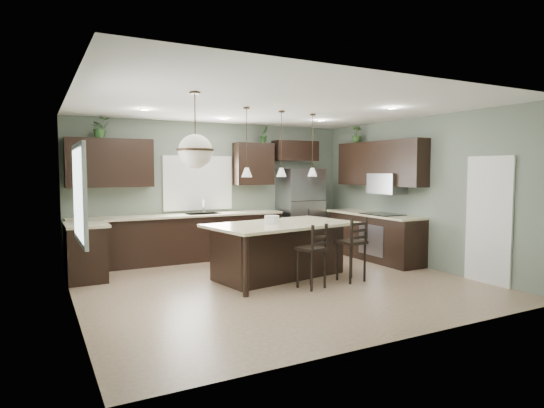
{
  "coord_description": "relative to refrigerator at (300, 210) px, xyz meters",
  "views": [
    {
      "loc": [
        -3.43,
        -6.29,
        1.81
      ],
      "look_at": [
        0.1,
        0.4,
        1.25
      ],
      "focal_mm": 30.0,
      "sensor_mm": 36.0,
      "label": 1
    }
  ],
  "objects": [
    {
      "name": "bar_stool_center",
      "position": [
        -1.56,
        -2.91,
        -0.42
      ],
      "size": [
        0.45,
        0.45,
        1.01
      ],
      "primitive_type": "cube",
      "rotation": [
        0.0,
        0.0,
        0.24
      ],
      "color": "black",
      "rests_on": "ground"
    },
    {
      "name": "faucet",
      "position": [
        -2.27,
        -0.02,
        0.16
      ],
      "size": [
        0.02,
        0.02,
        0.28
      ],
      "primitive_type": "cylinder",
      "color": "silver",
      "rests_on": "back_countertop"
    },
    {
      "name": "pendant_right",
      "position": [
        -0.93,
        -1.95,
        1.32
      ],
      "size": [
        0.17,
        0.17,
        1.1
      ],
      "primitive_type": null,
      "color": "white",
      "rests_on": "room_shell"
    },
    {
      "name": "bar_stool_right",
      "position": [
        -0.75,
        -2.84,
        -0.4
      ],
      "size": [
        0.43,
        0.43,
        1.06
      ],
      "primitive_type": "cube",
      "rotation": [
        0.0,
        0.0,
        0.09
      ],
      "color": "black",
      "rests_on": "ground"
    },
    {
      "name": "sink_inset",
      "position": [
        -2.27,
        0.01,
        0.01
      ],
      "size": [
        0.7,
        0.45,
        0.01
      ],
      "primitive_type": "cube",
      "color": "gray",
      "rests_on": "back_countertop"
    },
    {
      "name": "plant_right_wall",
      "position": [
        0.93,
        -0.82,
        1.66
      ],
      "size": [
        0.24,
        0.24,
        0.38
      ],
      "primitive_type": "imported",
      "rotation": [
        0.0,
        0.0,
        -0.13
      ],
      "color": "#325425",
      "rests_on": "right_upper_cabs"
    },
    {
      "name": "pendant_left",
      "position": [
        -2.31,
        -2.19,
        1.32
      ],
      "size": [
        0.17,
        0.17,
        1.1
      ],
      "primitive_type": null,
      "color": "silver",
      "rests_on": "room_shell"
    },
    {
      "name": "left_return_countertop",
      "position": [
        -4.55,
        -0.72,
        -0.01
      ],
      "size": [
        0.66,
        0.96,
        0.04
      ],
      "primitive_type": "cube",
      "color": "beige",
      "rests_on": "left_return_cabs"
    },
    {
      "name": "plant_back_right",
      "position": [
        -0.83,
        0.13,
        1.66
      ],
      "size": [
        0.24,
        0.21,
        0.37
      ],
      "primitive_type": "imported",
      "rotation": [
        0.0,
        0.0,
        0.23
      ],
      "color": "#264C21",
      "rests_on": "back_upper_right"
    },
    {
      "name": "window_left",
      "position": [
        -4.86,
        -3.22,
        0.62
      ],
      "size": [
        0.02,
        1.1,
        1.0
      ],
      "primitive_type": "cube",
      "color": "white",
      "rests_on": "room_shell"
    },
    {
      "name": "window_back",
      "position": [
        -2.27,
        0.32,
        0.62
      ],
      "size": [
        1.35,
        0.02,
        1.0
      ],
      "primitive_type": "cube",
      "color": "white",
      "rests_on": "room_shell"
    },
    {
      "name": "fridge_header",
      "position": [
        -0.02,
        0.16,
        1.32
      ],
      "size": [
        1.05,
        0.34,
        0.45
      ],
      "primitive_type": "cube",
      "color": "black",
      "rests_on": "room_shell"
    },
    {
      "name": "chandelier",
      "position": [
        -3.46,
        -3.13,
        1.39
      ],
      "size": [
        0.48,
        0.48,
        0.97
      ],
      "primitive_type": null,
      "color": "#F7E4CA",
      "rests_on": "room_shell"
    },
    {
      "name": "refrigerator",
      "position": [
        0.0,
        0.0,
        0.0
      ],
      "size": [
        0.9,
        0.74,
        1.85
      ],
      "primitive_type": "cube",
      "color": "#97989F",
      "rests_on": "ground"
    },
    {
      "name": "plant_back_left",
      "position": [
        -4.18,
        0.13,
        1.66
      ],
      "size": [
        0.36,
        0.32,
        0.37
      ],
      "primitive_type": "imported",
      "rotation": [
        0.0,
        0.0,
        0.09
      ],
      "color": "#285324",
      "rests_on": "back_upper_left"
    },
    {
      "name": "back_lower_cabs",
      "position": [
        -2.72,
        0.03,
        -0.48
      ],
      "size": [
        4.2,
        0.6,
        0.9
      ],
      "primitive_type": "cube",
      "color": "black",
      "rests_on": "ground"
    },
    {
      "name": "back_upper_left",
      "position": [
        -4.02,
        0.16,
        1.02
      ],
      "size": [
        1.55,
        0.34,
        0.9
      ],
      "primitive_type": "cube",
      "color": "black",
      "rests_on": "room_shell"
    },
    {
      "name": "microwave",
      "position": [
        0.91,
        -1.82,
        0.62
      ],
      "size": [
        0.4,
        0.75,
        0.4
      ],
      "primitive_type": "cube",
      "color": "gray",
      "rests_on": "right_upper_cabs"
    },
    {
      "name": "kitchen_island",
      "position": [
        -1.62,
        -2.07,
        -0.46
      ],
      "size": [
        2.63,
        1.77,
        0.92
      ],
      "primitive_type": "cube",
      "rotation": [
        0.0,
        0.0,
        0.17
      ],
      "color": "black",
      "rests_on": "ground"
    },
    {
      "name": "pantry_door",
      "position": [
        1.1,
        -3.97,
        0.09
      ],
      "size": [
        0.04,
        0.82,
        2.04
      ],
      "primitive_type": "cube",
      "color": "white",
      "rests_on": "ground"
    },
    {
      "name": "left_return_cabs",
      "position": [
        -4.57,
        -0.72,
        -0.48
      ],
      "size": [
        0.6,
        0.9,
        0.9
      ],
      "primitive_type": "cube",
      "color": "black",
      "rests_on": "ground"
    },
    {
      "name": "pendant_center",
      "position": [
        -1.62,
        -2.07,
        1.32
      ],
      "size": [
        0.17,
        0.17,
        1.1
      ],
      "primitive_type": null,
      "color": "white",
      "rests_on": "room_shell"
    },
    {
      "name": "wall_oven_front",
      "position": [
        0.52,
        -1.82,
        -0.48
      ],
      "size": [
        0.01,
        0.72,
        0.6
      ],
      "primitive_type": "cube",
      "color": "gray",
      "rests_on": "right_lower_cabs"
    },
    {
      "name": "cooktop",
      "position": [
        0.81,
        -1.82,
        0.02
      ],
      "size": [
        0.58,
        0.75,
        0.02
      ],
      "primitive_type": "cube",
      "color": "black",
      "rests_on": "right_countertop"
    },
    {
      "name": "room_shell",
      "position": [
        -1.87,
        -2.42,
        0.77
      ],
      "size": [
        6.0,
        6.0,
        6.0
      ],
      "color": "slate",
      "rests_on": "ground"
    },
    {
      "name": "right_upper_cabs",
      "position": [
        0.96,
        -1.54,
        1.02
      ],
      "size": [
        0.34,
        2.35,
        0.9
      ],
      "primitive_type": "cube",
      "color": "black",
      "rests_on": "room_shell"
    },
    {
      "name": "back_upper_right",
      "position": [
        -1.07,
        0.16,
        1.02
      ],
      "size": [
        0.85,
        0.34,
        0.9
      ],
      "primitive_type": "cube",
      "color": "black",
      "rests_on": "room_shell"
    },
    {
      "name": "back_countertop",
      "position": [
        -2.72,
        0.01,
        -0.01
      ],
      "size": [
        4.2,
        0.66,
        0.04
      ],
      "primitive_type": "cube",
      "color": "beige",
      "rests_on": "back_lower_cabs"
    },
    {
      "name": "ground",
      "position": [
        -1.87,
        -2.42,
        -0.93
      ],
      "size": [
        6.0,
        6.0,
        0.0
      ],
      "primitive_type": "plane",
      "color": "#9E8466",
      "rests_on": "ground"
    },
    {
      "name": "right_lower_cabs",
      "position": [
        0.83,
        -1.54,
        -0.48
      ],
      "size": [
        0.6,
        2.35,
        0.9
      ],
      "primitive_type": "cube",
      "color": "black",
      "rests_on": "ground"
    },
    {
      "name": "serving_dish",
      "position": [
        -1.82,
        -2.1,
        0.07
      ],
      "size": [
        0.24,
        0.24,
        0.14
      ],
      "primitive_type": "cylinder",
      "color": "silver",
      "rests_on": "kitchen_island"
    },
    {
      "name": "right_countertop",
      "position": [
        0.81,
        -1.54,
        -0.01
      ],
      "size": [
        0.66,
        2.35,
        0.04
      ],
      "primitive_type": "cube",
      "color": "beige",
      "rests_on": "right_lower_cabs"
    }
  ]
}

